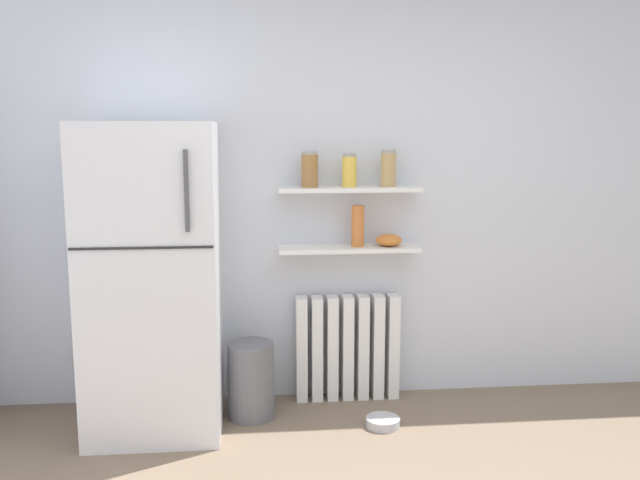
{
  "coord_description": "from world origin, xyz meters",
  "views": [
    {
      "loc": [
        -0.61,
        -2.04,
        1.63
      ],
      "look_at": [
        -0.25,
        1.6,
        1.05
      ],
      "focal_mm": 37.84,
      "sensor_mm": 36.0,
      "label": 1
    }
  ],
  "objects_px": {
    "storage_jar_0": "(310,170)",
    "storage_jar_1": "(349,170)",
    "refrigerator": "(154,278)",
    "radiator": "(347,347)",
    "shelf_bowl": "(389,240)",
    "pet_food_bowl": "(383,422)",
    "vase": "(358,226)",
    "trash_bin": "(251,380)",
    "storage_jar_2": "(388,169)"
  },
  "relations": [
    {
      "from": "storage_jar_0",
      "to": "pet_food_bowl",
      "type": "bearing_deg",
      "value": -47.1
    },
    {
      "from": "refrigerator",
      "to": "pet_food_bowl",
      "type": "bearing_deg",
      "value": -7.17
    },
    {
      "from": "pet_food_bowl",
      "to": "radiator",
      "type": "bearing_deg",
      "value": 108.22
    },
    {
      "from": "shelf_bowl",
      "to": "trash_bin",
      "type": "relative_size",
      "value": 0.36
    },
    {
      "from": "refrigerator",
      "to": "trash_bin",
      "type": "height_order",
      "value": "refrigerator"
    },
    {
      "from": "radiator",
      "to": "trash_bin",
      "type": "relative_size",
      "value": 1.46
    },
    {
      "from": "refrigerator",
      "to": "shelf_bowl",
      "type": "distance_m",
      "value": 1.39
    },
    {
      "from": "refrigerator",
      "to": "radiator",
      "type": "bearing_deg",
      "value": 13.99
    },
    {
      "from": "trash_bin",
      "to": "pet_food_bowl",
      "type": "bearing_deg",
      "value": -15.57
    },
    {
      "from": "storage_jar_2",
      "to": "trash_bin",
      "type": "distance_m",
      "value": 1.47
    },
    {
      "from": "pet_food_bowl",
      "to": "storage_jar_1",
      "type": "bearing_deg",
      "value": 109.47
    },
    {
      "from": "storage_jar_1",
      "to": "storage_jar_2",
      "type": "height_order",
      "value": "storage_jar_2"
    },
    {
      "from": "storage_jar_1",
      "to": "trash_bin",
      "type": "distance_m",
      "value": 1.35
    },
    {
      "from": "radiator",
      "to": "shelf_bowl",
      "type": "xyz_separation_m",
      "value": [
        0.24,
        -0.03,
        0.67
      ]
    },
    {
      "from": "pet_food_bowl",
      "to": "vase",
      "type": "bearing_deg",
      "value": 102.62
    },
    {
      "from": "shelf_bowl",
      "to": "storage_jar_0",
      "type": "bearing_deg",
      "value": -180.0
    },
    {
      "from": "trash_bin",
      "to": "pet_food_bowl",
      "type": "distance_m",
      "value": 0.79
    },
    {
      "from": "storage_jar_0",
      "to": "trash_bin",
      "type": "relative_size",
      "value": 0.47
    },
    {
      "from": "storage_jar_0",
      "to": "vase",
      "type": "height_order",
      "value": "storage_jar_0"
    },
    {
      "from": "storage_jar_1",
      "to": "storage_jar_2",
      "type": "relative_size",
      "value": 0.91
    },
    {
      "from": "refrigerator",
      "to": "pet_food_bowl",
      "type": "xyz_separation_m",
      "value": [
        1.26,
        -0.16,
        -0.82
      ]
    },
    {
      "from": "storage_jar_0",
      "to": "trash_bin",
      "type": "xyz_separation_m",
      "value": [
        -0.36,
        -0.2,
        -1.2
      ]
    },
    {
      "from": "storage_jar_0",
      "to": "shelf_bowl",
      "type": "height_order",
      "value": "storage_jar_0"
    },
    {
      "from": "refrigerator",
      "to": "trash_bin",
      "type": "distance_m",
      "value": 0.81
    },
    {
      "from": "storage_jar_0",
      "to": "radiator",
      "type": "bearing_deg",
      "value": 7.33
    },
    {
      "from": "storage_jar_2",
      "to": "vase",
      "type": "relative_size",
      "value": 0.88
    },
    {
      "from": "storage_jar_0",
      "to": "storage_jar_1",
      "type": "bearing_deg",
      "value": 0.0
    },
    {
      "from": "storage_jar_1",
      "to": "radiator",
      "type": "bearing_deg",
      "value": 90.0
    },
    {
      "from": "shelf_bowl",
      "to": "radiator",
      "type": "bearing_deg",
      "value": 172.95
    },
    {
      "from": "trash_bin",
      "to": "pet_food_bowl",
      "type": "relative_size",
      "value": 2.3
    },
    {
      "from": "vase",
      "to": "trash_bin",
      "type": "bearing_deg",
      "value": -162.76
    },
    {
      "from": "storage_jar_2",
      "to": "refrigerator",
      "type": "bearing_deg",
      "value": -169.59
    },
    {
      "from": "storage_jar_2",
      "to": "shelf_bowl",
      "type": "bearing_deg",
      "value": 0.0
    },
    {
      "from": "radiator",
      "to": "pet_food_bowl",
      "type": "distance_m",
      "value": 0.55
    },
    {
      "from": "refrigerator",
      "to": "storage_jar_2",
      "type": "distance_m",
      "value": 1.49
    },
    {
      "from": "refrigerator",
      "to": "storage_jar_1",
      "type": "distance_m",
      "value": 1.27
    },
    {
      "from": "storage_jar_2",
      "to": "vase",
      "type": "height_order",
      "value": "storage_jar_2"
    },
    {
      "from": "radiator",
      "to": "storage_jar_2",
      "type": "bearing_deg",
      "value": -7.33
    },
    {
      "from": "pet_food_bowl",
      "to": "shelf_bowl",
      "type": "bearing_deg",
      "value": 76.22
    },
    {
      "from": "storage_jar_1",
      "to": "storage_jar_2",
      "type": "xyz_separation_m",
      "value": [
        0.23,
        0.0,
        0.01
      ]
    },
    {
      "from": "shelf_bowl",
      "to": "pet_food_bowl",
      "type": "xyz_separation_m",
      "value": [
        -0.1,
        -0.4,
        -0.97
      ]
    },
    {
      "from": "shelf_bowl",
      "to": "pet_food_bowl",
      "type": "height_order",
      "value": "shelf_bowl"
    },
    {
      "from": "storage_jar_0",
      "to": "storage_jar_1",
      "type": "relative_size",
      "value": 1.06
    },
    {
      "from": "vase",
      "to": "trash_bin",
      "type": "xyz_separation_m",
      "value": [
        -0.64,
        -0.2,
        -0.86
      ]
    },
    {
      "from": "vase",
      "to": "pet_food_bowl",
      "type": "distance_m",
      "value": 1.14
    },
    {
      "from": "radiator",
      "to": "vase",
      "type": "height_order",
      "value": "vase"
    },
    {
      "from": "vase",
      "to": "trash_bin",
      "type": "height_order",
      "value": "vase"
    },
    {
      "from": "shelf_bowl",
      "to": "pet_food_bowl",
      "type": "bearing_deg",
      "value": -103.78
    },
    {
      "from": "radiator",
      "to": "pet_food_bowl",
      "type": "bearing_deg",
      "value": -71.78
    },
    {
      "from": "pet_food_bowl",
      "to": "trash_bin",
      "type": "bearing_deg",
      "value": 164.43
    }
  ]
}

